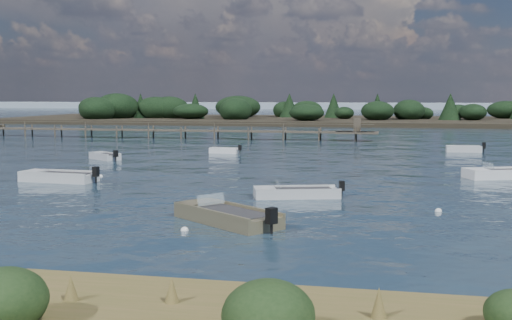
% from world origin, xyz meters
% --- Properties ---
extents(ground, '(400.00, 400.00, 0.00)m').
position_xyz_m(ground, '(0.00, 60.00, 0.00)').
color(ground, '#152532').
rests_on(ground, ground).
extents(shore_lip, '(160.00, 0.60, 0.30)m').
position_xyz_m(shore_lip, '(0.00, -12.20, 0.00)').
color(shore_lip, black).
rests_on(shore_lip, ground).
extents(dinghy_mid_white_b, '(5.41, 3.50, 1.33)m').
position_xyz_m(dinghy_mid_white_b, '(15.13, 15.52, 0.17)').
color(dinghy_mid_white_b, silver).
rests_on(dinghy_mid_white_b, ground).
extents(tender_far_white, '(3.06, 1.38, 1.03)m').
position_xyz_m(tender_far_white, '(-7.20, 29.16, 0.15)').
color(tender_far_white, silver).
rests_on(tender_far_white, ground).
extents(dinghy_near_olive, '(5.31, 4.77, 1.38)m').
position_xyz_m(dinghy_near_olive, '(1.19, -2.40, 0.18)').
color(dinghy_near_olive, '#6B6247').
rests_on(dinghy_near_olive, ground).
extents(tender_far_grey, '(3.35, 2.92, 1.15)m').
position_xyz_m(tender_far_grey, '(-15.56, 21.48, 0.16)').
color(tender_far_grey, '#A9AEB1').
rests_on(tender_far_grey, ground).
extents(dinghy_mid_white_a, '(4.87, 2.90, 1.12)m').
position_xyz_m(dinghy_mid_white_a, '(3.08, 4.94, 0.15)').
color(dinghy_mid_white_a, '#A9AEB1').
rests_on(dinghy_mid_white_a, ground).
extents(dinghy_mid_grey, '(5.18, 2.14, 1.29)m').
position_xyz_m(dinghy_mid_grey, '(-12.36, 8.04, 0.18)').
color(dinghy_mid_grey, '#A9AEB1').
rests_on(dinghy_mid_grey, ground).
extents(tender_far_grey_b, '(3.59, 1.33, 1.23)m').
position_xyz_m(tender_far_grey_b, '(14.71, 35.06, 0.17)').
color(tender_far_grey_b, '#A9AEB1').
rests_on(tender_far_grey_b, ground).
extents(buoy_a, '(0.32, 0.32, 0.32)m').
position_xyz_m(buoy_a, '(-0.05, -4.32, 0.00)').
color(buoy_a, silver).
rests_on(buoy_a, ground).
extents(buoy_b, '(0.32, 0.32, 0.32)m').
position_xyz_m(buoy_b, '(10.15, 2.13, 0.00)').
color(buoy_b, silver).
rests_on(buoy_b, ground).
extents(buoy_c, '(0.32, 0.32, 0.32)m').
position_xyz_m(buoy_c, '(-10.83, 10.72, 0.00)').
color(buoy_c, silver).
rests_on(buoy_c, ground).
extents(jetty, '(64.50, 3.20, 3.40)m').
position_xyz_m(jetty, '(-21.74, 47.99, 0.98)').
color(jetty, '#463F33').
rests_on(jetty, ground).
extents(far_headland, '(190.00, 40.00, 5.80)m').
position_xyz_m(far_headland, '(25.00, 100.00, 1.96)').
color(far_headland, black).
rests_on(far_headland, ground).
extents(distant_haze, '(280.00, 20.00, 2.40)m').
position_xyz_m(distant_haze, '(-90.00, 230.00, 0.00)').
color(distant_haze, '#8292A1').
rests_on(distant_haze, ground).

